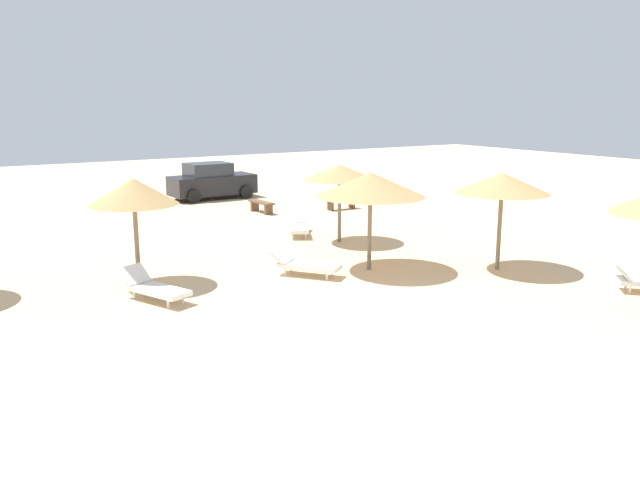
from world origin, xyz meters
The scene contains 11 objects.
ground_plane centered at (0.00, 0.00, 0.00)m, with size 80.00×80.00×0.00m, color #DBBA8C.
parasol_0 centered at (-3.92, 5.56, 2.42)m, with size 2.23×2.23×2.77m.
parasol_1 centered at (3.32, 7.10, 2.33)m, with size 2.43×2.43×2.59m.
parasol_3 centered at (2.02, 3.63, 2.40)m, with size 3.01×3.01×2.74m.
parasol_5 centered at (5.11, 1.74, 2.43)m, with size 2.59×2.59×2.72m.
lounger_0 centered at (-4.02, 4.04, 0.32)m, with size 1.31×1.98×0.75m.
lounger_1 centered at (2.73, 8.83, 0.31)m, with size 1.43×1.99×0.67m.
lounger_3 centered at (0.13, 4.04, 0.31)m, with size 1.67×1.90×0.68m.
bench_0 centered at (7.00, 12.45, 0.35)m, with size 1.51×0.43×0.49m.
bench_1 centered at (3.68, 13.53, 0.35)m, with size 0.52×1.53×0.49m.
parked_car centered at (3.46, 18.34, 0.82)m, with size 4.05×2.08×1.72m.
Camera 1 is at (-8.53, -10.64, 4.71)m, focal length 36.50 mm.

